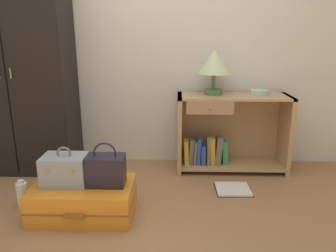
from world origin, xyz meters
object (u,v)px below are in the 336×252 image
(handbag, at_px, (106,170))
(bookshelf, at_px, (227,133))
(bowl, at_px, (259,92))
(open_book_on_floor, at_px, (233,189))
(table_lamp, at_px, (214,64))
(train_case, at_px, (65,170))
(suitcase_large, at_px, (84,199))
(bottle, at_px, (22,194))
(wardrobe, at_px, (18,70))

(handbag, bearing_deg, bookshelf, 41.55)
(bowl, distance_m, open_book_on_floor, 0.95)
(table_lamp, distance_m, bowl, 0.51)
(train_case, bearing_deg, open_book_on_floor, 17.02)
(table_lamp, bearing_deg, handbag, -133.32)
(table_lamp, height_order, bowl, table_lamp)
(bookshelf, xyz_separation_m, open_book_on_floor, (-0.00, -0.49, -0.35))
(suitcase_large, distance_m, train_case, 0.26)
(suitcase_large, distance_m, bottle, 0.52)
(train_case, distance_m, open_book_on_floor, 1.40)
(bowl, relative_size, train_case, 0.55)
(train_case, relative_size, open_book_on_floor, 1.02)
(table_lamp, relative_size, suitcase_large, 0.57)
(train_case, xyz_separation_m, handbag, (0.30, -0.00, 0.01))
(bookshelf, distance_m, handbag, 1.34)
(bookshelf, height_order, table_lamp, table_lamp)
(bookshelf, height_order, bottle, bookshelf)
(wardrobe, distance_m, train_case, 1.24)
(bookshelf, distance_m, suitcase_large, 1.50)
(bookshelf, distance_m, train_case, 1.57)
(train_case, height_order, handbag, handbag)
(train_case, distance_m, bottle, 0.46)
(table_lamp, height_order, handbag, table_lamp)
(suitcase_large, height_order, train_case, train_case)
(suitcase_large, relative_size, handbag, 2.26)
(handbag, bearing_deg, train_case, 179.21)
(bowl, bearing_deg, suitcase_large, -147.83)
(handbag, distance_m, bottle, 0.73)
(bowl, bearing_deg, bookshelf, -176.05)
(bookshelf, bearing_deg, suitcase_large, -142.60)
(bowl, height_order, open_book_on_floor, bowl)
(suitcase_large, bearing_deg, table_lamp, 41.73)
(open_book_on_floor, bearing_deg, handbag, -158.15)
(wardrobe, relative_size, table_lamp, 4.65)
(bowl, distance_m, suitcase_large, 1.84)
(train_case, bearing_deg, table_lamp, 38.08)
(wardrobe, relative_size, bookshelf, 1.83)
(train_case, bearing_deg, bottle, 168.18)
(wardrobe, distance_m, bottle, 1.19)
(wardrobe, height_order, suitcase_large, wardrobe)
(train_case, height_order, open_book_on_floor, train_case)
(table_lamp, xyz_separation_m, train_case, (-1.15, -0.90, -0.68))
(table_lamp, distance_m, open_book_on_floor, 1.15)
(table_lamp, height_order, train_case, table_lamp)
(wardrobe, bearing_deg, suitcase_large, -46.95)
(wardrobe, height_order, table_lamp, wardrobe)
(bowl, height_order, train_case, bowl)
(bookshelf, bearing_deg, handbag, -138.45)
(table_lamp, distance_m, bottle, 1.97)
(suitcase_large, bearing_deg, bowl, 32.17)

